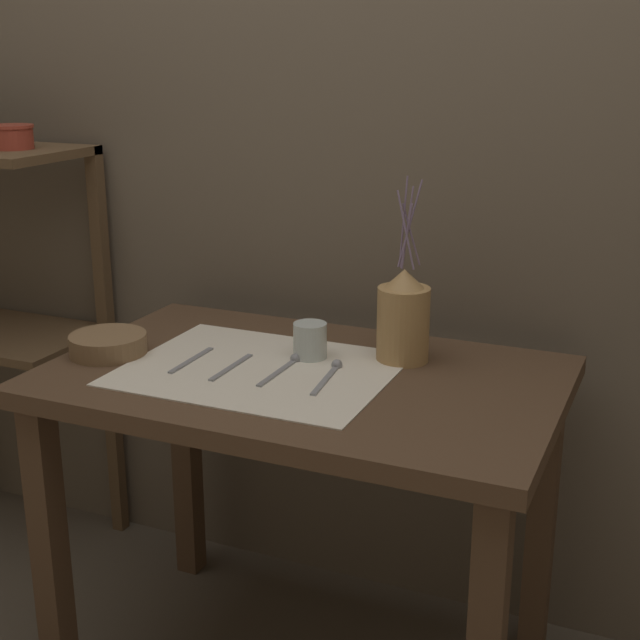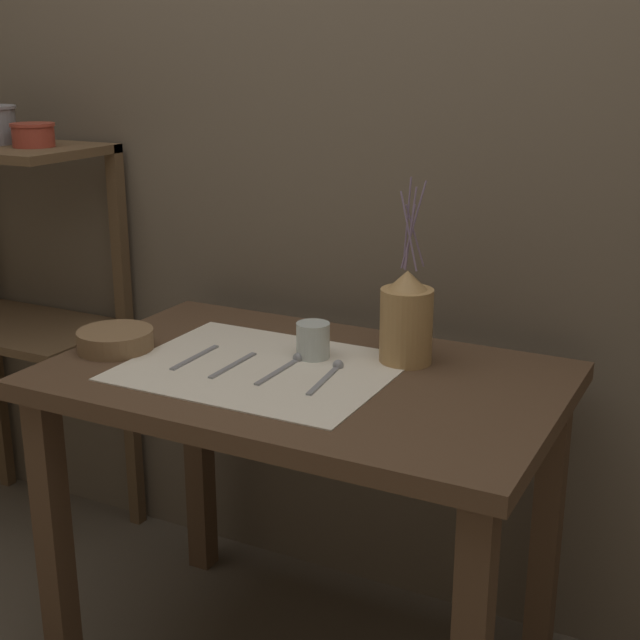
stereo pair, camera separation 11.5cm
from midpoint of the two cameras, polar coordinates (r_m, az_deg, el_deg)
stone_wall_back at (r=2.19m, az=2.26°, el=11.38°), size 7.00×0.06×2.40m
wooden_table at (r=1.93m, az=-2.81°, el=-6.68°), size 1.08×0.68×0.76m
linen_cloth at (r=1.90m, az=-5.60°, el=-3.16°), size 0.56×0.45×0.00m
pitcher_with_flowers at (r=1.93m, az=3.67°, el=0.10°), size 0.11×0.11×0.40m
wooden_bowl at (r=2.05m, az=-14.97°, el=-1.53°), size 0.17×0.17×0.05m
glass_tumbler_near at (r=1.95m, az=-2.32°, el=-1.33°), size 0.07×0.07×0.08m
fork_inner at (r=1.97m, az=-9.90°, el=-2.56°), size 0.01×0.17×0.00m
fork_outer at (r=1.91m, az=-7.42°, el=-3.03°), size 0.01×0.17×0.00m
spoon_inner at (r=1.92m, az=-3.71°, el=-2.82°), size 0.02×0.18×0.02m
spoon_outer at (r=1.87m, az=-0.93°, el=-3.26°), size 0.04×0.18×0.02m
metal_pot_small at (r=2.50m, az=-20.42°, el=11.00°), size 0.12×0.12×0.06m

